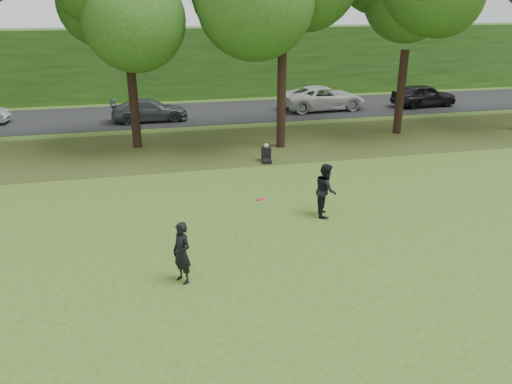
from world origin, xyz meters
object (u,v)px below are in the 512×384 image
at_px(player_right, 326,190).
at_px(frisbee, 261,199).
at_px(player_left, 182,253).
at_px(seated_person, 266,155).

height_order(player_right, frisbee, player_right).
distance_m(player_left, frisbee, 3.07).
bearing_deg(player_right, frisbee, 134.48).
height_order(frisbee, seated_person, frisbee).
xyz_separation_m(player_right, seated_person, (-0.49, 6.29, -0.60)).
distance_m(player_right, seated_person, 6.34).
xyz_separation_m(player_right, frisbee, (-2.64, -1.58, 0.52)).
bearing_deg(seated_person, frisbee, -97.22).
bearing_deg(frisbee, seated_person, 74.73).
bearing_deg(player_left, seated_person, 121.31).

